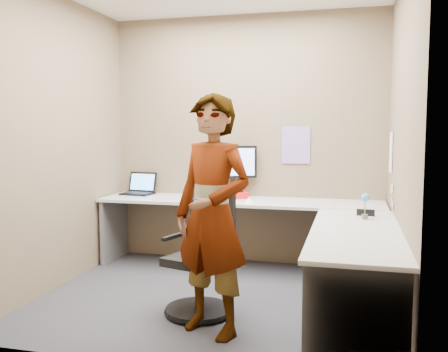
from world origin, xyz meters
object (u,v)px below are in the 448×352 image
(monitor, at_px, (233,165))
(office_chair, at_px, (203,262))
(person, at_px, (212,215))
(desk, at_px, (272,226))

(monitor, height_order, office_chair, monitor)
(office_chair, height_order, person, person)
(monitor, distance_m, person, 1.87)
(desk, bearing_deg, monitor, 126.15)
(office_chair, bearing_deg, person, -46.31)
(office_chair, xyz_separation_m, person, (0.19, -0.37, 0.45))
(desk, distance_m, person, 1.15)
(desk, distance_m, office_chair, 0.87)
(desk, relative_size, person, 1.73)
(monitor, bearing_deg, person, -103.33)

